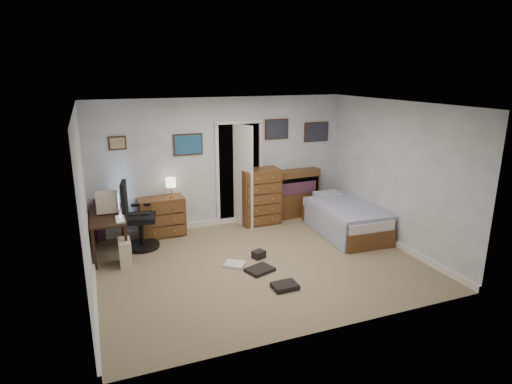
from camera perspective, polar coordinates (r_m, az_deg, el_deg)
floor at (r=6.94m, az=0.50°, el=-9.53°), size 5.00×4.00×0.02m
computer_desk at (r=7.50m, az=-19.75°, el=-4.08°), size 0.57×1.20×0.69m
crt_monitor at (r=7.54m, az=-19.24°, el=-1.28°), size 0.36×0.34×0.33m
keyboard at (r=7.12m, az=-17.66°, el=-3.49°), size 0.14×0.37×0.02m
pc_tower at (r=7.11m, az=-17.04°, el=-7.73°), size 0.20×0.39×0.41m
office_chair at (r=7.61m, az=-15.59°, el=-3.99°), size 0.67×0.67×1.19m
media_stack at (r=8.20m, az=-20.11°, el=-3.47°), size 0.16×0.16×0.78m
low_dresser at (r=8.10m, az=-12.44°, el=-3.26°), size 0.84×0.45×0.73m
table_lamp at (r=7.95m, az=-11.29°, el=1.18°), size 0.19×0.19×0.36m
doorway at (r=8.75m, az=-2.89°, el=2.85°), size 0.96×1.12×2.05m
tall_dresser at (r=8.51m, az=0.54°, el=-0.59°), size 0.77×0.45×1.12m
headboard_bookcase at (r=8.93m, az=5.07°, el=-0.03°), size 1.13×0.35×1.01m
bed at (r=8.25m, az=11.67°, el=-3.45°), size 1.06×1.89×0.61m
wall_posters at (r=8.41m, az=-0.88°, el=7.51°), size 4.38×0.04×0.60m
floor_clutter at (r=6.62m, az=0.87°, el=-10.43°), size 0.81×1.33×0.12m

